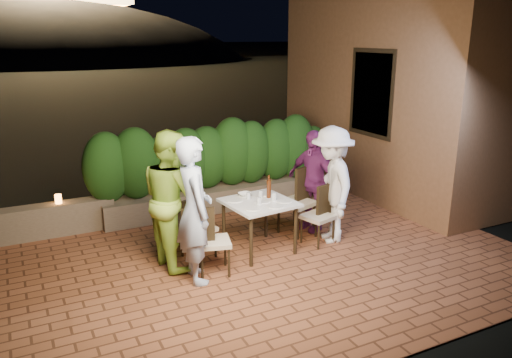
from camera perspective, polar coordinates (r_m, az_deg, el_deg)
ground at (r=7.03m, az=1.87°, el=-9.30°), size 400.00×400.00×0.00m
terrace_floor at (r=7.45m, az=0.02°, el=-8.21°), size 7.00×6.00×0.15m
building_wall at (r=10.08m, az=15.06°, el=12.78°), size 1.60×5.00×5.00m
window_pane at (r=9.23m, az=13.20°, el=9.53°), size 0.08×1.00×1.40m
window_frame at (r=9.23m, az=13.15°, el=9.53°), size 0.06×1.15×1.55m
planter at (r=8.96m, az=-3.98°, el=-2.09°), size 4.20×0.55×0.40m
hedge at (r=8.75m, az=-4.08°, el=2.58°), size 4.00×0.70×1.10m
parapet at (r=8.34m, az=-23.43°, el=-4.48°), size 2.20×0.30×0.50m
hill at (r=66.14m, az=-22.28°, el=8.90°), size 52.00×40.00×22.00m
dining_table at (r=7.14m, az=0.36°, el=-5.41°), size 0.99×0.99×0.75m
plate_nw at (r=6.71m, az=-0.37°, el=-3.37°), size 0.21×0.21×0.01m
plate_sw at (r=7.04m, az=-2.45°, el=-2.44°), size 0.23×0.23×0.01m
plate_ne at (r=7.03m, az=3.22°, el=-2.49°), size 0.23×0.23×0.01m
plate_se at (r=7.30m, az=1.15°, el=-1.75°), size 0.21×0.21×0.01m
plate_centre at (r=6.99m, az=0.76°, el=-2.56°), size 0.21×0.21×0.01m
plate_front at (r=6.80m, az=2.24°, el=-3.11°), size 0.24×0.24×0.01m
glass_nw at (r=6.86m, az=0.35°, el=-2.53°), size 0.06×0.06×0.11m
glass_sw at (r=7.09m, az=-0.89°, el=-1.93°), size 0.06×0.06×0.10m
glass_ne at (r=7.00m, az=2.06°, el=-2.07°), size 0.07×0.07×0.12m
glass_se at (r=7.17m, az=0.54°, el=-1.71°), size 0.06×0.06×0.10m
beer_bottle at (r=7.12m, az=1.48°, el=-0.86°), size 0.06×0.06×0.33m
bowl at (r=7.23m, az=-1.26°, el=-1.77°), size 0.21×0.21×0.05m
chair_left_front at (r=6.49m, az=-4.87°, el=-7.00°), size 0.51×0.51×0.91m
chair_left_back at (r=6.97m, az=-6.61°, el=-5.52°), size 0.51×0.51×0.88m
chair_right_front at (r=7.43m, az=7.08°, el=-4.14°), size 0.51×0.51×0.88m
chair_right_back at (r=7.76m, az=4.66°, el=-2.56°), size 0.61×0.61×1.03m
diner_blue at (r=6.18m, az=-7.05°, el=-3.56°), size 0.50×0.71×1.85m
diner_green at (r=6.66m, az=-9.56°, el=-2.24°), size 0.80×0.97×1.85m
diner_white at (r=7.43m, az=8.64°, el=-0.66°), size 0.94×1.26×1.74m
diner_purple at (r=7.87m, az=6.46°, el=-0.16°), size 0.67×1.02×1.61m
parapet_lamp at (r=8.25m, az=-21.66°, el=-2.14°), size 0.10×0.10×0.14m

